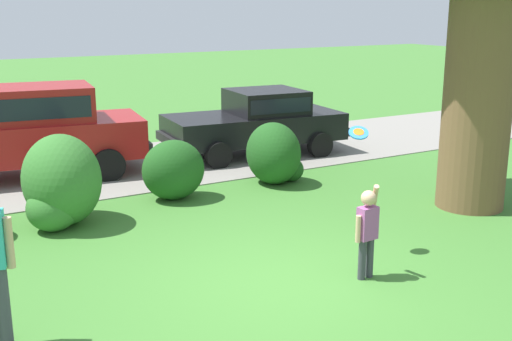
{
  "coord_description": "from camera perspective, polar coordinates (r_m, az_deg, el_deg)",
  "views": [
    {
      "loc": [
        -4.2,
        -6.53,
        3.51
      ],
      "look_at": [
        0.52,
        1.6,
        1.1
      ],
      "focal_mm": 45.07,
      "sensor_mm": 36.0,
      "label": 1
    }
  ],
  "objects": [
    {
      "name": "driveway_strip",
      "position": [
        14.6,
        -12.51,
        0.16
      ],
      "size": [
        28.0,
        4.4,
        0.02
      ],
      "primitive_type": "cube",
      "color": "gray",
      "rests_on": "ground"
    },
    {
      "name": "parked_suv",
      "position": [
        14.17,
        -19.32,
        3.69
      ],
      "size": [
        4.9,
        2.57,
        1.92
      ],
      "color": "maroon",
      "rests_on": "ground"
    },
    {
      "name": "frisbee",
      "position": [
        9.16,
        9.09,
        3.33
      ],
      "size": [
        0.31,
        0.26,
        0.21
      ],
      "color": "#337FDB"
    },
    {
      "name": "child_thrower",
      "position": [
        8.54,
        9.84,
        -4.94
      ],
      "size": [
        0.45,
        0.28,
        1.29
      ],
      "color": "#383842",
      "rests_on": "ground"
    },
    {
      "name": "ground_plane",
      "position": [
        8.52,
        2.4,
        -9.96
      ],
      "size": [
        80.0,
        80.0,
        0.0
      ],
      "primitive_type": "plane",
      "color": "#3D752D"
    },
    {
      "name": "parked_sedan",
      "position": [
        15.54,
        0.15,
        4.52
      ],
      "size": [
        4.54,
        2.39,
        1.56
      ],
      "color": "black",
      "rests_on": "ground"
    },
    {
      "name": "shrub_centre",
      "position": [
        10.94,
        -16.97,
        -1.16
      ],
      "size": [
        1.28,
        1.51,
        1.51
      ],
      "color": "#33702B",
      "rests_on": "ground"
    },
    {
      "name": "shrub_centre_right",
      "position": [
        12.01,
        -7.34,
        0.05
      ],
      "size": [
        1.19,
        0.97,
        1.12
      ],
      "color": "#1E511C",
      "rests_on": "ground"
    },
    {
      "name": "shrub_far_end",
      "position": [
        12.99,
        1.68,
        1.41
      ],
      "size": [
        1.2,
        1.24,
        1.26
      ],
      "color": "#1E511C",
      "rests_on": "ground"
    }
  ]
}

